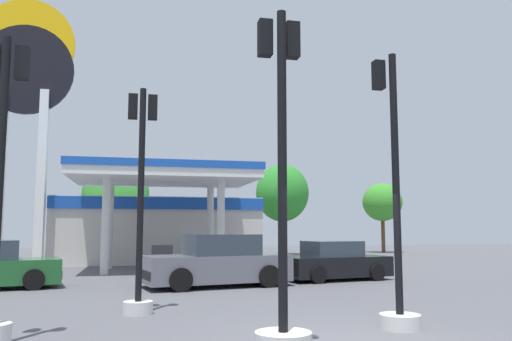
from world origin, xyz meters
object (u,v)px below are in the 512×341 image
car_2 (335,262)px  traffic_signal_0 (396,242)px  traffic_signal_2 (140,217)px  tree_1 (116,194)px  station_pole_sign (25,92)px  traffic_signal_1 (282,250)px  tree_3 (382,202)px  tree_2 (282,193)px  car_0 (217,263)px

car_2 → traffic_signal_0: (-2.20, -8.70, 0.97)m
traffic_signal_2 → car_2: bearing=40.6°
traffic_signal_0 → traffic_signal_2: bearing=149.4°
car_2 → tree_1: tree_1 is taller
station_pole_sign → tree_1: (4.02, 8.21, -4.32)m
car_2 → tree_1: size_ratio=0.67×
traffic_signal_0 → traffic_signal_2: (-4.70, 2.78, 0.51)m
car_2 → traffic_signal_1: bearing=-115.4°
traffic_signal_0 → tree_3: (13.48, 27.38, 2.21)m
traffic_signal_1 → tree_2: size_ratio=0.82×
car_2 → traffic_signal_1: size_ratio=0.80×
car_0 → traffic_signal_2: (-2.46, -4.88, 1.36)m
car_0 → traffic_signal_2: bearing=-116.7°
traffic_signal_2 → tree_1: 22.66m
traffic_signal_2 → tree_2: 25.12m
tree_2 → car_2: bearing=-99.6°
station_pole_sign → car_2: station_pole_sign is taller
car_0 → traffic_signal_0: traffic_signal_0 is taller
traffic_signal_2 → tree_3: tree_3 is taller
traffic_signal_1 → tree_1: (-3.48, 26.89, 2.50)m
tree_2 → tree_1: bearing=-177.5°
car_2 → tree_2: 17.73m
traffic_signal_0 → traffic_signal_1: bearing=-149.4°
traffic_signal_2 → tree_2: size_ratio=0.79×
traffic_signal_0 → traffic_signal_2: size_ratio=1.05×
car_0 → traffic_signal_1: size_ratio=0.94×
traffic_signal_0 → tree_2: (5.10, 25.80, 2.69)m
car_2 → traffic_signal_2: bearing=-139.4°
car_2 → tree_3: 22.05m
tree_1 → tree_2: (11.24, 0.49, 0.25)m
traffic_signal_0 → tree_1: (-6.15, 25.31, 2.43)m
car_0 → tree_3: bearing=51.4°
car_2 → traffic_signal_0: size_ratio=0.79×
station_pole_sign → car_2: bearing=-34.2°
tree_1 → tree_2: 11.26m
traffic_signal_1 → tree_3: tree_3 is taller
car_2 → traffic_signal_0: 9.03m
car_0 → traffic_signal_2: traffic_signal_2 is taller
station_pole_sign → tree_3: station_pole_sign is taller
traffic_signal_1 → traffic_signal_2: (-2.03, 4.36, 0.57)m
traffic_signal_1 → traffic_signal_0: bearing=30.6°
traffic_signal_0 → tree_1: 26.16m
tree_3 → car_0: bearing=-128.6°
station_pole_sign → tree_2: station_pole_sign is taller
traffic_signal_0 → tree_2: tree_2 is taller
tree_1 → tree_2: bearing=2.5°
station_pole_sign → tree_3: size_ratio=2.46×
car_2 → traffic_signal_2: (-6.90, -5.92, 1.47)m
traffic_signal_1 → tree_3: size_ratio=0.98×
traffic_signal_1 → tree_2: tree_2 is taller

